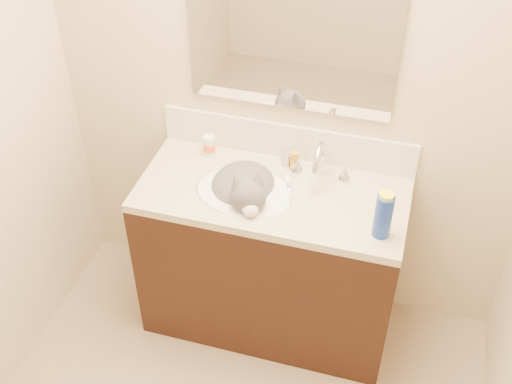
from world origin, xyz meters
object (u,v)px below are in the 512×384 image
Objects in this scene: basin at (244,202)px; amber_bottle at (294,161)px; silver_jar at (287,159)px; spray_can at (383,216)px; pill_bottle at (209,145)px; faucet at (319,164)px; cat at (244,192)px; vanity_cabinet at (271,262)px.

basin is 0.30m from amber_bottle.
amber_bottle is at bearing 50.18° from basin.
basin is 7.19× the size of silver_jar.
pill_bottle is at bearing 159.08° from spray_can.
faucet reaches higher than cat.
faucet is 0.42m from spray_can.
pill_bottle is 0.41m from amber_bottle.
cat is 0.27m from amber_bottle.
basin is at bearing -129.82° from amber_bottle.
basin is 1.61× the size of faucet.
vanity_cabinet is 11.73× the size of pill_bottle.
vanity_cabinet is at bearing -19.55° from cat.
cat is at bearing -153.96° from faucet.
pill_bottle is (-0.36, 0.18, 0.50)m from vanity_cabinet.
amber_bottle is at bearing 72.81° from vanity_cabinet.
vanity_cabinet is at bearing -93.84° from silver_jar.
amber_bottle is at bearing -31.82° from silver_jar.
amber_bottle reaches higher than basin.
faucet is 0.19m from silver_jar.
cat is 2.32× the size of spray_can.
spray_can reaches higher than amber_bottle.
cat reaches higher than vanity_cabinet.
faucet is (0.18, 0.14, 0.54)m from vanity_cabinet.
silver_jar is (0.13, 0.24, 0.10)m from basin.
amber_bottle is at bearing -0.13° from pill_bottle.
vanity_cabinet is 2.67× the size of basin.
faucet is 2.94× the size of amber_bottle.
faucet reaches higher than amber_bottle.
silver_jar is at bearing 3.88° from pill_bottle.
vanity_cabinet is 12.59× the size of amber_bottle.
basin is (-0.12, -0.03, 0.38)m from vanity_cabinet.
silver_jar is 0.66× the size of amber_bottle.
spray_can is at bearing -41.56° from faucet.
spray_can reaches higher than cat.
silver_jar is (0.14, 0.22, 0.06)m from cat.
faucet is at bearing -22.90° from silver_jar.
amber_bottle is 0.55m from spray_can.
cat reaches higher than basin.
spray_can reaches higher than pill_bottle.
cat is 4.86× the size of amber_bottle.
vanity_cabinet is 4.29× the size of faucet.
amber_bottle is (0.18, 0.21, 0.12)m from basin.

